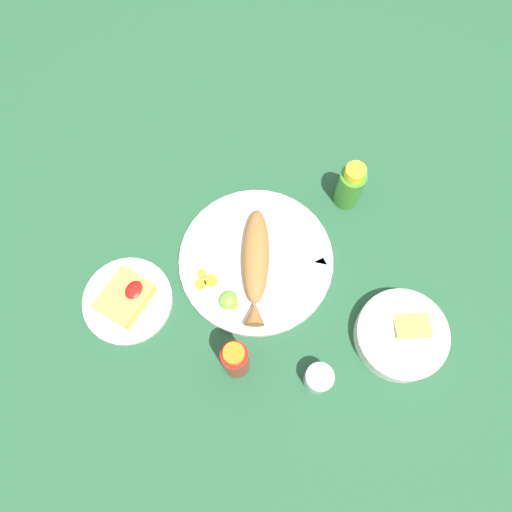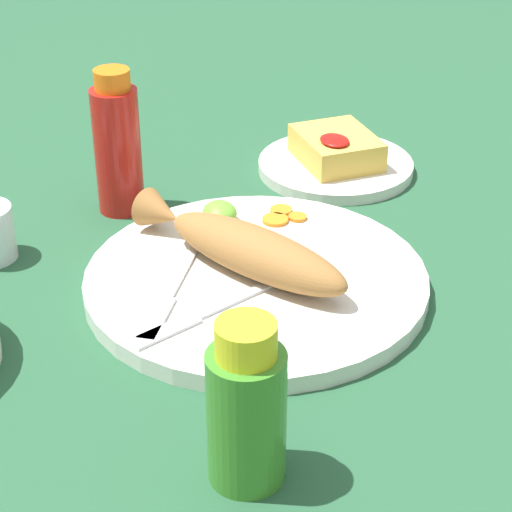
{
  "view_description": "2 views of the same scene",
  "coord_description": "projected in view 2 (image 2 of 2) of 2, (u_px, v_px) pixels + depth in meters",
  "views": [
    {
      "loc": [
        -0.32,
        -0.19,
        1.06
      ],
      "look_at": [
        0.0,
        0.0,
        0.04
      ],
      "focal_mm": 35.0,
      "sensor_mm": 36.0,
      "label": 1
    },
    {
      "loc": [
        0.74,
        -0.27,
        0.5
      ],
      "look_at": [
        0.0,
        0.0,
        0.04
      ],
      "focal_mm": 65.0,
      "sensor_mm": 36.0,
      "label": 2
    }
  ],
  "objects": [
    {
      "name": "lime_wedge_main",
      "position": [
        223.0,
        212.0,
        1.01
      ],
      "size": [
        0.04,
        0.04,
        0.02
      ],
      "primitive_type": "ellipsoid",
      "color": "#6BB233",
      "rests_on": "main_plate"
    },
    {
      "name": "fork_far",
      "position": [
        170.0,
        293.0,
        0.89
      ],
      "size": [
        0.16,
        0.11,
        0.0
      ],
      "rotation": [
        0.0,
        0.0,
        5.72
      ],
      "color": "silver",
      "rests_on": "main_plate"
    },
    {
      "name": "carrot_slice_far",
      "position": [
        275.0,
        220.0,
        1.02
      ],
      "size": [
        0.03,
        0.03,
        0.0
      ],
      "primitive_type": "cylinder",
      "color": "orange",
      "rests_on": "main_plate"
    },
    {
      "name": "hot_sauce_bottle_red",
      "position": [
        117.0,
        146.0,
        1.05
      ],
      "size": [
        0.05,
        0.05,
        0.17
      ],
      "color": "#B21914",
      "rests_on": "ground_plane"
    },
    {
      "name": "ground_plane",
      "position": [
        256.0,
        288.0,
        0.94
      ],
      "size": [
        4.0,
        4.0,
        0.0
      ],
      "primitive_type": "plane",
      "color": "#235133"
    },
    {
      "name": "carrot_slice_extra",
      "position": [
        210.0,
        222.0,
        1.01
      ],
      "size": [
        0.02,
        0.02,
        0.0
      ],
      "primitive_type": "cylinder",
      "color": "orange",
      "rests_on": "main_plate"
    },
    {
      "name": "main_plate",
      "position": [
        256.0,
        281.0,
        0.93
      ],
      "size": [
        0.34,
        0.34,
        0.02
      ],
      "primitive_type": "cylinder",
      "color": "silver",
      "rests_on": "ground_plane"
    },
    {
      "name": "side_plate_fries",
      "position": [
        335.0,
        166.0,
        1.17
      ],
      "size": [
        0.2,
        0.2,
        0.01
      ],
      "primitive_type": "cylinder",
      "color": "silver",
      "rests_on": "ground_plane"
    },
    {
      "name": "fried_fish",
      "position": [
        243.0,
        247.0,
        0.92
      ],
      "size": [
        0.25,
        0.18,
        0.05
      ],
      "rotation": [
        0.0,
        0.0,
        0.53
      ],
      "color": "#996633",
      "rests_on": "main_plate"
    },
    {
      "name": "fork_near",
      "position": [
        205.0,
        314.0,
        0.86
      ],
      "size": [
        0.07,
        0.18,
        0.0
      ],
      "rotation": [
        0.0,
        0.0,
        5.05
      ],
      "color": "silver",
      "rests_on": "main_plate"
    },
    {
      "name": "carrot_slice_near",
      "position": [
        298.0,
        217.0,
        1.03
      ],
      "size": [
        0.02,
        0.02,
        0.0
      ],
      "primitive_type": "cylinder",
      "color": "orange",
      "rests_on": "main_plate"
    },
    {
      "name": "hot_sauce_bottle_green",
      "position": [
        246.0,
        408.0,
        0.68
      ],
      "size": [
        0.06,
        0.06,
        0.14
      ],
      "color": "#3D8428",
      "rests_on": "ground_plane"
    },
    {
      "name": "carrot_slice_mid",
      "position": [
        281.0,
        210.0,
        1.04
      ],
      "size": [
        0.02,
        0.02,
        0.0
      ],
      "primitive_type": "cylinder",
      "color": "orange",
      "rests_on": "main_plate"
    },
    {
      "name": "fries_pile",
      "position": [
        336.0,
        148.0,
        1.16
      ],
      "size": [
        0.11,
        0.09,
        0.04
      ],
      "color": "gold",
      "rests_on": "side_plate_fries"
    }
  ]
}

